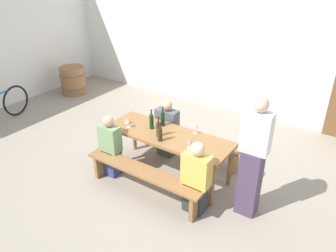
{
  "coord_description": "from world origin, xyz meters",
  "views": [
    {
      "loc": [
        2.5,
        -3.7,
        3.2
      ],
      "look_at": [
        0.0,
        0.0,
        0.9
      ],
      "focal_mm": 34.31,
      "sensor_mm": 36.0,
      "label": 1
    }
  ],
  "objects_px": {
    "wine_bottle_0": "(159,129)",
    "wine_glass_3": "(126,118)",
    "standing_host": "(253,160)",
    "wine_bottle_2": "(163,118)",
    "wine_glass_2": "(190,141)",
    "wine_glass_1": "(128,121)",
    "wine_barrel": "(73,80)",
    "bench_far": "(189,139)",
    "seated_guest_near_0": "(111,147)",
    "tasting_table": "(168,139)",
    "seated_guest_far_0": "(167,130)",
    "wine_bottle_3": "(160,134)",
    "wine_glass_0": "(195,126)",
    "seated_guest_near_1": "(196,180)",
    "wine_bottle_1": "(152,121)",
    "bench_near": "(143,175)"
  },
  "relations": [
    {
      "from": "wine_bottle_3",
      "to": "wine_glass_0",
      "type": "xyz_separation_m",
      "value": [
        0.33,
        0.51,
        0.02
      ]
    },
    {
      "from": "tasting_table",
      "to": "standing_host",
      "type": "bearing_deg",
      "value": -5.33
    },
    {
      "from": "seated_guest_far_0",
      "to": "wine_barrel",
      "type": "xyz_separation_m",
      "value": [
        -3.83,
        1.16,
        -0.14
      ]
    },
    {
      "from": "standing_host",
      "to": "wine_bottle_2",
      "type": "bearing_deg",
      "value": -11.9
    },
    {
      "from": "bench_far",
      "to": "wine_bottle_2",
      "type": "xyz_separation_m",
      "value": [
        -0.26,
        -0.44,
        0.52
      ]
    },
    {
      "from": "wine_bottle_0",
      "to": "standing_host",
      "type": "bearing_deg",
      "value": -0.65
    },
    {
      "from": "bench_near",
      "to": "seated_guest_far_0",
      "type": "height_order",
      "value": "seated_guest_far_0"
    },
    {
      "from": "wine_bottle_1",
      "to": "wine_glass_3",
      "type": "relative_size",
      "value": 2.38
    },
    {
      "from": "wine_glass_3",
      "to": "wine_barrel",
      "type": "bearing_deg",
      "value": 152.8
    },
    {
      "from": "bench_far",
      "to": "standing_host",
      "type": "distance_m",
      "value": 1.72
    },
    {
      "from": "wine_bottle_0",
      "to": "wine_glass_3",
      "type": "relative_size",
      "value": 2.39
    },
    {
      "from": "seated_guest_near_0",
      "to": "tasting_table",
      "type": "bearing_deg",
      "value": -56.59
    },
    {
      "from": "tasting_table",
      "to": "seated_guest_far_0",
      "type": "height_order",
      "value": "seated_guest_far_0"
    },
    {
      "from": "tasting_table",
      "to": "wine_glass_3",
      "type": "height_order",
      "value": "wine_glass_3"
    },
    {
      "from": "wine_glass_3",
      "to": "seated_guest_near_0",
      "type": "xyz_separation_m",
      "value": [
        0.02,
        -0.44,
        -0.34
      ]
    },
    {
      "from": "wine_bottle_1",
      "to": "wine_glass_2",
      "type": "distance_m",
      "value": 0.84
    },
    {
      "from": "wine_bottle_0",
      "to": "wine_glass_3",
      "type": "distance_m",
      "value": 0.7
    },
    {
      "from": "wine_bottle_3",
      "to": "bench_far",
      "type": "bearing_deg",
      "value": 90.49
    },
    {
      "from": "tasting_table",
      "to": "wine_glass_1",
      "type": "relative_size",
      "value": 12.39
    },
    {
      "from": "wine_glass_0",
      "to": "wine_barrel",
      "type": "distance_m",
      "value": 4.76
    },
    {
      "from": "seated_guest_far_0",
      "to": "standing_host",
      "type": "bearing_deg",
      "value": 70.27
    },
    {
      "from": "seated_guest_far_0",
      "to": "standing_host",
      "type": "height_order",
      "value": "standing_host"
    },
    {
      "from": "bench_near",
      "to": "wine_glass_3",
      "type": "xyz_separation_m",
      "value": [
        -0.8,
        0.59,
        0.49
      ]
    },
    {
      "from": "wine_glass_2",
      "to": "wine_glass_1",
      "type": "bearing_deg",
      "value": -179.49
    },
    {
      "from": "bench_far",
      "to": "seated_guest_near_0",
      "type": "bearing_deg",
      "value": -123.48
    },
    {
      "from": "wine_glass_0",
      "to": "seated_guest_near_0",
      "type": "distance_m",
      "value": 1.42
    },
    {
      "from": "tasting_table",
      "to": "seated_guest_far_0",
      "type": "relative_size",
      "value": 1.95
    },
    {
      "from": "seated_guest_near_0",
      "to": "seated_guest_far_0",
      "type": "distance_m",
      "value": 1.11
    },
    {
      "from": "wine_glass_2",
      "to": "wine_glass_3",
      "type": "distance_m",
      "value": 1.29
    },
    {
      "from": "wine_glass_1",
      "to": "seated_guest_near_0",
      "type": "distance_m",
      "value": 0.52
    },
    {
      "from": "wine_bottle_1",
      "to": "wine_bottle_2",
      "type": "bearing_deg",
      "value": 67.11
    },
    {
      "from": "seated_guest_near_0",
      "to": "wine_bottle_3",
      "type": "bearing_deg",
      "value": -70.22
    },
    {
      "from": "bench_far",
      "to": "tasting_table",
      "type": "bearing_deg",
      "value": -90.0
    },
    {
      "from": "tasting_table",
      "to": "bench_far",
      "type": "xyz_separation_m",
      "value": [
        0.0,
        0.66,
        -0.31
      ]
    },
    {
      "from": "tasting_table",
      "to": "bench_near",
      "type": "bearing_deg",
      "value": -90.0
    },
    {
      "from": "wine_bottle_1",
      "to": "wine_glass_1",
      "type": "xyz_separation_m",
      "value": [
        -0.34,
        -0.19,
        -0.0
      ]
    },
    {
      "from": "tasting_table",
      "to": "bench_far",
      "type": "distance_m",
      "value": 0.73
    },
    {
      "from": "wine_bottle_1",
      "to": "seated_guest_near_0",
      "type": "height_order",
      "value": "wine_bottle_1"
    },
    {
      "from": "wine_glass_3",
      "to": "standing_host",
      "type": "relative_size",
      "value": 0.08
    },
    {
      "from": "wine_glass_0",
      "to": "wine_bottle_0",
      "type": "bearing_deg",
      "value": -137.31
    },
    {
      "from": "wine_glass_2",
      "to": "seated_guest_near_1",
      "type": "height_order",
      "value": "seated_guest_near_1"
    },
    {
      "from": "tasting_table",
      "to": "wine_bottle_2",
      "type": "xyz_separation_m",
      "value": [
        -0.26,
        0.22,
        0.21
      ]
    },
    {
      "from": "wine_bottle_3",
      "to": "wine_barrel",
      "type": "relative_size",
      "value": 0.41
    },
    {
      "from": "wine_bottle_1",
      "to": "seated_guest_near_1",
      "type": "distance_m",
      "value": 1.32
    },
    {
      "from": "wine_glass_1",
      "to": "seated_guest_far_0",
      "type": "bearing_deg",
      "value": 64.96
    },
    {
      "from": "wine_bottle_1",
      "to": "wine_glass_1",
      "type": "height_order",
      "value": "wine_bottle_1"
    },
    {
      "from": "wine_glass_2",
      "to": "wine_glass_0",
      "type": "bearing_deg",
      "value": 109.14
    },
    {
      "from": "tasting_table",
      "to": "wine_glass_1",
      "type": "xyz_separation_m",
      "value": [
        -0.68,
        -0.16,
        0.21
      ]
    },
    {
      "from": "wine_bottle_3",
      "to": "standing_host",
      "type": "relative_size",
      "value": 0.17
    },
    {
      "from": "wine_bottle_2",
      "to": "seated_guest_near_0",
      "type": "xyz_separation_m",
      "value": [
        -0.52,
        -0.74,
        -0.37
      ]
    }
  ]
}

